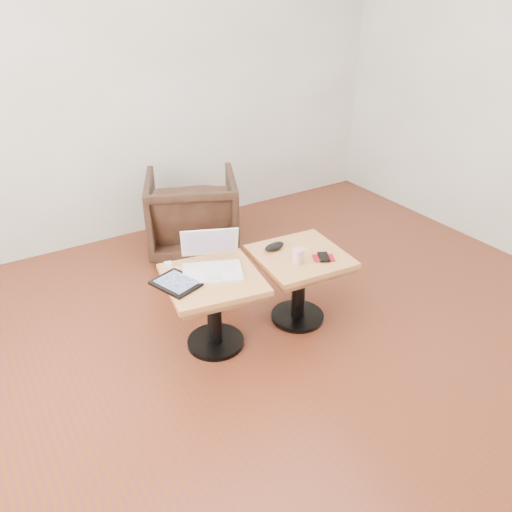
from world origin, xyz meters
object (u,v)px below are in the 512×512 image
side_table_right (300,271)px  striped_cup (298,256)px  armchair (192,213)px  laptop (212,262)px  side_table_left (213,294)px

side_table_right → striped_cup: size_ratio=6.49×
armchair → laptop: bearing=94.7°
side_table_left → side_table_right: (0.59, -0.05, 0.00)m
side_table_left → side_table_right: same height
side_table_left → laptop: bearing=74.3°
side_table_right → armchair: 1.26m
laptop → armchair: bearing=93.5°
striped_cup → armchair: armchair is taller
side_table_left → armchair: size_ratio=0.86×
side_table_left → striped_cup: 0.55m
side_table_left → laptop: (0.04, 0.08, 0.17)m
laptop → striped_cup: bearing=-0.0°
laptop → armchair: 1.21m
side_table_left → side_table_right: 0.59m
side_table_left → laptop: 0.19m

